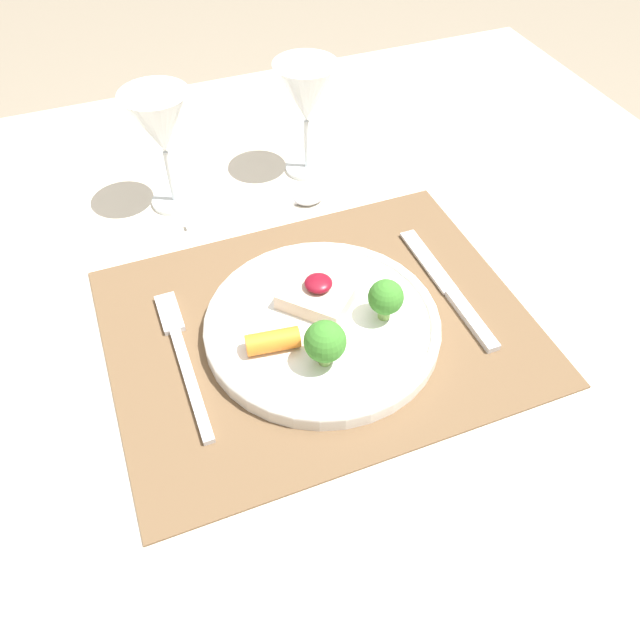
# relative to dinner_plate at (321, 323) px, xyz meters

# --- Properties ---
(ground_plane) EXTENTS (8.00, 8.00, 0.00)m
(ground_plane) POSITION_rel_dinner_plate_xyz_m (0.00, 0.01, -0.80)
(ground_plane) COLOR gray
(dining_table) EXTENTS (1.33, 1.26, 0.78)m
(dining_table) POSITION_rel_dinner_plate_xyz_m (0.00, 0.01, -0.10)
(dining_table) COLOR beige
(dining_table) RESTS_ON ground_plane
(placemat) EXTENTS (0.48, 0.38, 0.00)m
(placemat) POSITION_rel_dinner_plate_xyz_m (0.00, 0.01, -0.02)
(placemat) COLOR brown
(placemat) RESTS_ON dining_table
(dinner_plate) EXTENTS (0.27, 0.27, 0.07)m
(dinner_plate) POSITION_rel_dinner_plate_xyz_m (0.00, 0.00, 0.00)
(dinner_plate) COLOR white
(dinner_plate) RESTS_ON placemat
(fork) EXTENTS (0.02, 0.22, 0.01)m
(fork) POSITION_rel_dinner_plate_xyz_m (-0.16, 0.03, -0.01)
(fork) COLOR silver
(fork) RESTS_ON placemat
(knife) EXTENTS (0.02, 0.22, 0.01)m
(knife) POSITION_rel_dinner_plate_xyz_m (0.17, -0.00, -0.01)
(knife) COLOR silver
(knife) RESTS_ON placemat
(spoon) EXTENTS (0.20, 0.04, 0.01)m
(spoon) POSITION_rel_dinner_plate_xyz_m (0.04, 0.24, -0.01)
(spoon) COLOR silver
(spoon) RESTS_ON dining_table
(wine_glass_near) EXTENTS (0.09, 0.09, 0.16)m
(wine_glass_near) POSITION_rel_dinner_plate_xyz_m (0.10, 0.32, 0.10)
(wine_glass_near) COLOR white
(wine_glass_near) RESTS_ON dining_table
(wine_glass_far) EXTENTS (0.09, 0.09, 0.17)m
(wine_glass_far) POSITION_rel_dinner_plate_xyz_m (-0.10, 0.31, 0.10)
(wine_glass_far) COLOR white
(wine_glass_far) RESTS_ON dining_table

